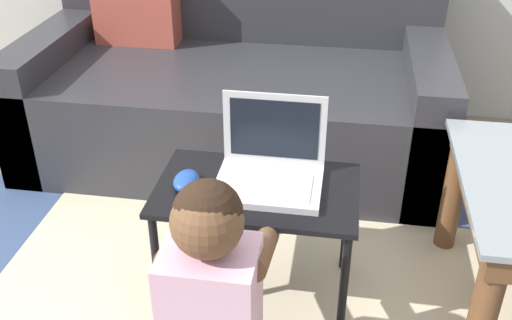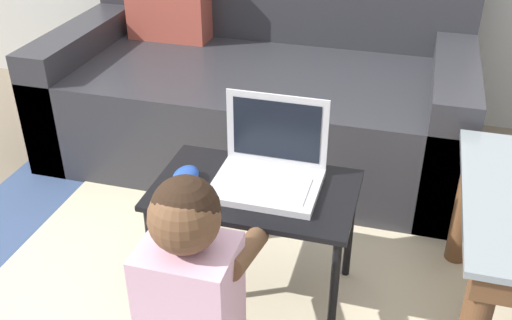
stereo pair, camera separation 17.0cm
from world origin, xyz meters
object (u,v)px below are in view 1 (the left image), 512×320
object	(u,v)px
laptop	(270,171)
couch	(236,86)
person_seated	(212,312)
computer_mouse	(186,181)
laptop_desk	(257,202)

from	to	relation	value
laptop	couch	bearing A→B (deg)	106.74
couch	person_seated	world-z (taller)	couch
computer_mouse	laptop	bearing A→B (deg)	14.00
couch	computer_mouse	world-z (taller)	couch
couch	computer_mouse	size ratio (longest dim) A/B	16.20
laptop_desk	person_seated	bearing A→B (deg)	-96.52
laptop	computer_mouse	bearing A→B (deg)	-166.00
laptop	person_seated	bearing A→B (deg)	-100.31
couch	laptop_desk	distance (m)	0.98
computer_mouse	person_seated	bearing A→B (deg)	-67.35
laptop_desk	computer_mouse	bearing A→B (deg)	-172.11
person_seated	laptop	bearing A→B (deg)	79.69
couch	person_seated	xyz separation A→B (m)	(0.20, -1.34, 0.01)
laptop_desk	laptop	bearing A→B (deg)	43.03
couch	laptop_desk	world-z (taller)	couch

